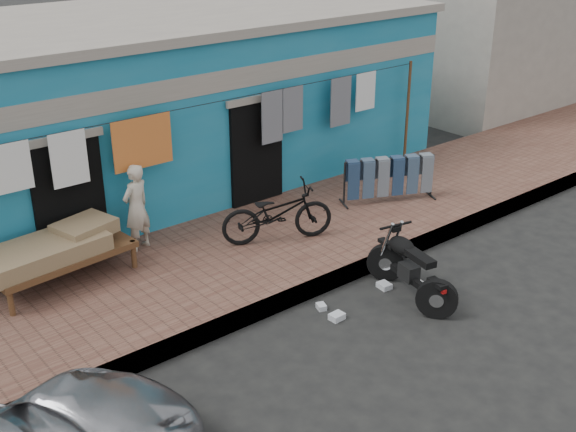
# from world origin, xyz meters

# --- Properties ---
(ground) EXTENTS (80.00, 80.00, 0.00)m
(ground) POSITION_xyz_m (0.00, 0.00, 0.00)
(ground) COLOR black
(ground) RESTS_ON ground
(sidewalk) EXTENTS (28.00, 3.00, 0.25)m
(sidewalk) POSITION_xyz_m (0.00, 3.00, 0.12)
(sidewalk) COLOR brown
(sidewalk) RESTS_ON ground
(curb) EXTENTS (28.00, 0.10, 0.25)m
(curb) POSITION_xyz_m (0.00, 1.55, 0.12)
(curb) COLOR gray
(curb) RESTS_ON ground
(building) EXTENTS (12.20, 5.20, 3.36)m
(building) POSITION_xyz_m (-0.00, 6.99, 1.69)
(building) COLOR #136E92
(building) RESTS_ON ground
(neighbor_right) EXTENTS (6.00, 5.00, 3.80)m
(neighbor_right) POSITION_xyz_m (11.00, 7.00, 1.90)
(neighbor_right) COLOR #9E9384
(neighbor_right) RESTS_ON ground
(clothesline) EXTENTS (10.06, 0.06, 2.10)m
(clothesline) POSITION_xyz_m (-0.37, 4.25, 1.81)
(clothesline) COLOR brown
(clothesline) RESTS_ON sidewalk
(seated_person) EXTENTS (0.58, 0.48, 1.40)m
(seated_person) POSITION_xyz_m (-1.31, 4.09, 0.95)
(seated_person) COLOR beige
(seated_person) RESTS_ON sidewalk
(bicycle) EXTENTS (1.90, 1.29, 1.16)m
(bicycle) POSITION_xyz_m (0.55, 2.94, 0.83)
(bicycle) COLOR black
(bicycle) RESTS_ON sidewalk
(motorcycle) EXTENTS (1.16, 1.75, 0.99)m
(motorcycle) POSITION_xyz_m (1.16, 0.64, 0.50)
(motorcycle) COLOR black
(motorcycle) RESTS_ON ground
(charpoy) EXTENTS (2.38, 1.46, 0.73)m
(charpoy) POSITION_xyz_m (-2.68, 3.86, 0.62)
(charpoy) COLOR brown
(charpoy) RESTS_ON sidewalk
(jeans_rack) EXTENTS (2.05, 1.71, 0.86)m
(jeans_rack) POSITION_xyz_m (3.15, 2.97, 0.68)
(jeans_rack) COLOR black
(jeans_rack) RESTS_ON sidewalk
(litter_a) EXTENTS (0.21, 0.16, 0.09)m
(litter_a) POSITION_xyz_m (-0.06, 0.86, 0.04)
(litter_a) COLOR silver
(litter_a) RESTS_ON ground
(litter_b) EXTENTS (0.16, 0.18, 0.08)m
(litter_b) POSITION_xyz_m (-0.05, 1.20, 0.04)
(litter_b) COLOR silver
(litter_b) RESTS_ON ground
(litter_c) EXTENTS (0.18, 0.22, 0.08)m
(litter_c) POSITION_xyz_m (1.08, 1.05, 0.04)
(litter_c) COLOR silver
(litter_c) RESTS_ON ground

